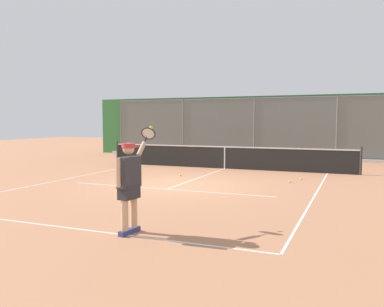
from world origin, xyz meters
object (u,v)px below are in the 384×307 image
(tennis_ball_near_net, at_px, (301,179))
(tennis_ball_mid_court, at_px, (180,175))
(tennis_player, at_px, (129,181))
(tennis_ball_near_baseline, at_px, (290,182))

(tennis_ball_near_net, xyz_separation_m, tennis_ball_mid_court, (4.30, 0.67, 0.00))
(tennis_player, distance_m, tennis_ball_near_baseline, 7.52)
(tennis_player, bearing_deg, tennis_ball_near_net, -6.49)
(tennis_ball_mid_court, xyz_separation_m, tennis_ball_near_baseline, (-4.04, 0.10, 0.00))
(tennis_ball_mid_court, distance_m, tennis_ball_near_baseline, 4.04)
(tennis_player, distance_m, tennis_ball_mid_court, 7.76)
(tennis_player, xyz_separation_m, tennis_ball_near_net, (-2.01, -8.02, -0.93))
(tennis_ball_near_net, distance_m, tennis_ball_near_baseline, 0.82)
(tennis_ball_near_net, distance_m, tennis_ball_mid_court, 4.35)
(tennis_ball_near_net, bearing_deg, tennis_player, 75.92)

